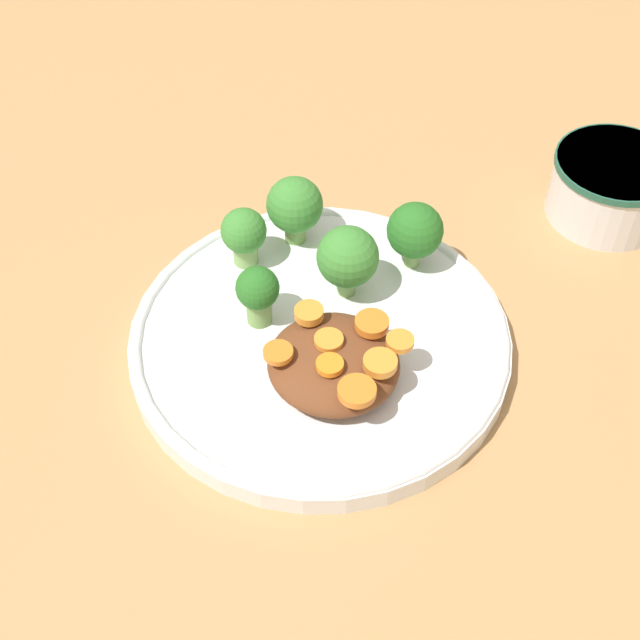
% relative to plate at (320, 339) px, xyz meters
% --- Properties ---
extents(ground_plane, '(4.00, 4.00, 0.00)m').
position_rel_plate_xyz_m(ground_plane, '(0.00, 0.00, -0.01)').
color(ground_plane, tan).
extents(plate, '(0.28, 0.28, 0.02)m').
position_rel_plate_xyz_m(plate, '(0.00, 0.00, 0.00)').
color(plate, white).
rests_on(plate, ground_plane).
extents(dip_bowl, '(0.10, 0.10, 0.06)m').
position_rel_plate_xyz_m(dip_bowl, '(-0.10, -0.27, 0.02)').
color(dip_bowl, silver).
rests_on(dip_bowl, ground_plane).
extents(stew_mound, '(0.09, 0.09, 0.03)m').
position_rel_plate_xyz_m(stew_mound, '(-0.03, 0.03, 0.02)').
color(stew_mound, brown).
rests_on(stew_mound, plate).
extents(broccoli_floret_0, '(0.05, 0.05, 0.06)m').
position_rel_plate_xyz_m(broccoli_floret_0, '(0.01, -0.05, 0.04)').
color(broccoli_floret_0, '#759E51').
rests_on(broccoli_floret_0, plate).
extents(broccoli_floret_1, '(0.03, 0.03, 0.05)m').
position_rel_plate_xyz_m(broccoli_floret_1, '(0.04, 0.02, 0.04)').
color(broccoli_floret_1, '#759E51').
rests_on(broccoli_floret_1, plate).
extents(broccoli_floret_2, '(0.04, 0.04, 0.05)m').
position_rel_plate_xyz_m(broccoli_floret_2, '(0.09, -0.02, 0.04)').
color(broccoli_floret_2, '#7FA85B').
rests_on(broccoli_floret_2, plate).
extents(broccoli_floret_3, '(0.05, 0.05, 0.06)m').
position_rel_plate_xyz_m(broccoli_floret_3, '(0.08, -0.07, 0.04)').
color(broccoli_floret_3, '#759E51').
rests_on(broccoli_floret_3, plate).
extents(broccoli_floret_4, '(0.04, 0.04, 0.06)m').
position_rel_plate_xyz_m(broccoli_floret_4, '(-0.01, -0.10, 0.04)').
color(broccoli_floret_4, '#759E51').
rests_on(broccoli_floret_4, plate).
extents(carrot_slice_0, '(0.02, 0.02, 0.00)m').
position_rel_plate_xyz_m(carrot_slice_0, '(-0.04, 0.04, 0.04)').
color(carrot_slice_0, orange).
rests_on(carrot_slice_0, stew_mound).
extents(carrot_slice_1, '(0.02, 0.02, 0.01)m').
position_rel_plate_xyz_m(carrot_slice_1, '(-0.07, 0.02, 0.04)').
color(carrot_slice_1, orange).
rests_on(carrot_slice_1, stew_mound).
extents(carrot_slice_2, '(0.02, 0.02, 0.00)m').
position_rel_plate_xyz_m(carrot_slice_2, '(-0.01, 0.05, 0.04)').
color(carrot_slice_2, orange).
rests_on(carrot_slice_2, stew_mound).
extents(carrot_slice_3, '(0.02, 0.02, 0.01)m').
position_rel_plate_xyz_m(carrot_slice_3, '(-0.07, -0.01, 0.04)').
color(carrot_slice_3, orange).
rests_on(carrot_slice_3, stew_mound).
extents(carrot_slice_4, '(0.02, 0.02, 0.01)m').
position_rel_plate_xyz_m(carrot_slice_4, '(0.00, 0.01, 0.04)').
color(carrot_slice_4, orange).
rests_on(carrot_slice_4, stew_mound).
extents(carrot_slice_5, '(0.02, 0.02, 0.00)m').
position_rel_plate_xyz_m(carrot_slice_5, '(-0.03, 0.02, 0.04)').
color(carrot_slice_5, orange).
rests_on(carrot_slice_5, stew_mound).
extents(carrot_slice_6, '(0.03, 0.03, 0.01)m').
position_rel_plate_xyz_m(carrot_slice_6, '(-0.07, 0.05, 0.04)').
color(carrot_slice_6, orange).
rests_on(carrot_slice_6, stew_mound).
extents(carrot_slice_7, '(0.02, 0.02, 0.01)m').
position_rel_plate_xyz_m(carrot_slice_7, '(-0.04, -0.01, 0.04)').
color(carrot_slice_7, orange).
rests_on(carrot_slice_7, stew_mound).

